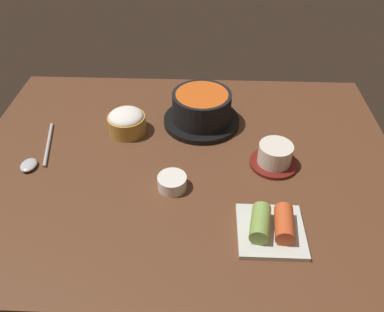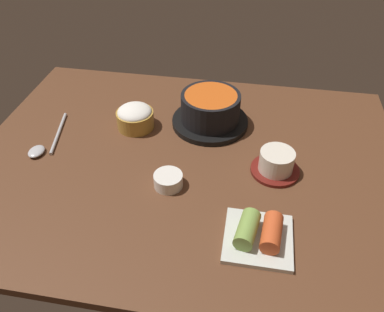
{
  "view_description": "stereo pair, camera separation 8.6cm",
  "coord_description": "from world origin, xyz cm",
  "views": [
    {
      "loc": [
        4.7,
        -67.92,
        60.87
      ],
      "look_at": [
        2.0,
        -2.0,
        5.0
      ],
      "focal_mm": 36.13,
      "sensor_mm": 36.0,
      "label": 1
    },
    {
      "loc": [
        13.28,
        -67.0,
        60.87
      ],
      "look_at": [
        2.0,
        -2.0,
        5.0
      ],
      "focal_mm": 36.13,
      "sensor_mm": 36.0,
      "label": 2
    }
  ],
  "objects": [
    {
      "name": "stone_pot",
      "position": [
        3.77,
        15.22,
        6.16
      ],
      "size": [
        19.68,
        19.68,
        8.69
      ],
      "color": "black",
      "rests_on": "dining_table"
    },
    {
      "name": "dining_table",
      "position": [
        0.0,
        0.0,
        1.0
      ],
      "size": [
        100.0,
        76.0,
        2.0
      ],
      "primitive_type": "cube",
      "color": "#56331E",
      "rests_on": "ground"
    },
    {
      "name": "rice_bowl",
      "position": [
        -14.91,
        10.67,
        5.11
      ],
      "size": [
        9.46,
        9.46,
        6.15
      ],
      "color": "#B78C38",
      "rests_on": "dining_table"
    },
    {
      "name": "kimchi_plate",
      "position": [
        17.75,
        -20.54,
        3.79
      ],
      "size": [
        12.71,
        12.71,
        4.63
      ],
      "color": "silver",
      "rests_on": "dining_table"
    },
    {
      "name": "tea_cup_with_saucer",
      "position": [
        20.67,
        -0.65,
        4.58
      ],
      "size": [
        10.92,
        10.92,
        5.54
      ],
      "color": "maroon",
      "rests_on": "dining_table"
    },
    {
      "name": "banchan_cup_center",
      "position": [
        -1.94,
        -9.07,
        3.62
      ],
      "size": [
        6.26,
        6.26,
        2.99
      ],
      "color": "white",
      "rests_on": "dining_table"
    },
    {
      "name": "spoon",
      "position": [
        -34.47,
        -1.26,
        2.61
      ],
      "size": [
        5.72,
        18.72,
        1.35
      ],
      "color": "#B7B7BC",
      "rests_on": "dining_table"
    }
  ]
}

